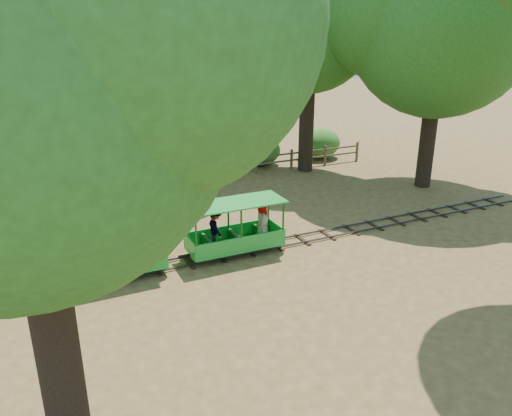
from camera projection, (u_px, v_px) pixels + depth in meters
name	position (u px, v px, depth m)	size (l,w,h in m)	color
ground	(276.00, 246.00, 16.45)	(90.00, 90.00, 0.00)	olive
track	(276.00, 244.00, 16.43)	(22.00, 1.00, 0.10)	#3F3D3A
carriage_front	(109.00, 255.00, 14.01)	(3.14, 1.47, 1.63)	green
carriage_rear	(236.00, 230.00, 15.61)	(3.14, 1.28, 1.63)	green
oak_nc	(133.00, 10.00, 21.23)	(9.30, 8.18, 10.80)	#2D2116
oak_ne	(309.00, 18.00, 22.61)	(7.66, 6.74, 9.91)	#2D2116
oak_e	(440.00, 14.00, 20.15)	(9.49, 8.35, 10.68)	#2D2116
oak_sw	(7.00, 57.00, 5.96)	(7.03, 6.19, 9.02)	#2D2116
fence	(197.00, 169.00, 23.05)	(18.10, 0.10, 1.00)	brown
shrub_mid_w	(161.00, 159.00, 23.52)	(2.58, 1.99, 1.79)	#2D6B1E
shrub_mid_e	(260.00, 151.00, 25.64)	(2.20, 1.70, 1.53)	#2D6B1E
shrub_east	(319.00, 143.00, 27.04)	(2.38, 1.83, 1.65)	#2D6B1E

